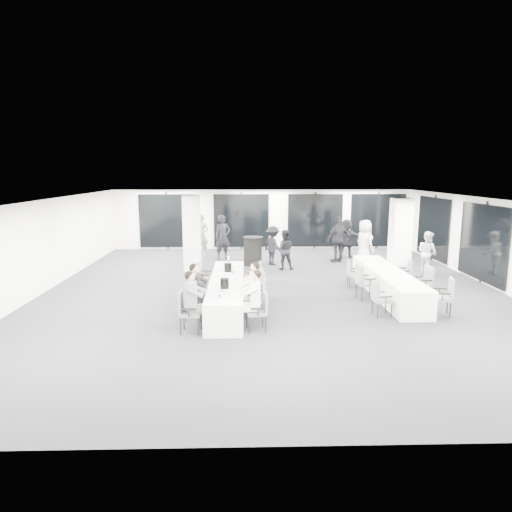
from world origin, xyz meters
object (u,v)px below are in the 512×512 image
at_px(cocktail_table, 253,251).
at_px(chair_main_left_second, 192,301).
at_px(chair_side_left_mid, 364,280).
at_px(standing_guest_c, 273,243).
at_px(standing_guest_b, 284,247).
at_px(standing_guest_g, 201,233).
at_px(chair_main_left_fourth, 198,280).
at_px(ice_bucket_near, 225,283).
at_px(standing_guest_a, 223,234).
at_px(banquet_table_side, 387,283).
at_px(chair_side_right_mid, 424,281).
at_px(ice_bucket_far, 228,267).
at_px(chair_side_left_near, 379,297).
at_px(chair_main_right_mid, 258,287).
at_px(chair_main_left_far, 202,275).
at_px(chair_main_right_near, 260,309).
at_px(standing_guest_f, 347,235).
at_px(banquet_table_main, 227,293).
at_px(chair_side_left_far, 352,272).
at_px(chair_main_right_far, 256,274).
at_px(chair_side_right_near, 445,294).
at_px(chair_main_left_mid, 195,289).
at_px(chair_main_left_near, 187,309).
at_px(chair_main_right_second, 259,296).
at_px(standing_guest_d, 338,236).
at_px(chair_main_right_fourth, 257,282).
at_px(standing_guest_h, 427,250).
at_px(chair_side_right_far, 405,272).

distance_m(cocktail_table, chair_main_left_second, 6.91).
height_order(chair_side_left_mid, standing_guest_c, standing_guest_c).
bearing_deg(standing_guest_b, standing_guest_g, -39.94).
height_order(chair_main_left_fourth, ice_bucket_near, chair_main_left_fourth).
bearing_deg(standing_guest_a, banquet_table_side, -74.97).
relative_size(chair_side_right_mid, ice_bucket_far, 4.02).
bearing_deg(chair_side_left_near, standing_guest_b, -167.45).
bearing_deg(chair_main_right_mid, chair_main_left_far, 35.53).
relative_size(chair_main_right_near, chair_side_right_mid, 0.90).
distance_m(chair_main_left_far, standing_guest_f, 7.96).
relative_size(banquet_table_main, cocktail_table, 4.45).
bearing_deg(chair_side_right_mid, standing_guest_a, 36.88).
distance_m(banquet_table_side, chair_side_left_far, 1.27).
height_order(chair_main_right_far, chair_side_left_far, chair_main_right_far).
bearing_deg(chair_side_right_near, cocktail_table, 50.61).
relative_size(chair_main_left_mid, standing_guest_a, 0.46).
height_order(chair_main_left_fourth, standing_guest_a, standing_guest_a).
distance_m(chair_main_left_mid, chair_side_right_mid, 6.44).
bearing_deg(chair_main_left_mid, ice_bucket_far, 155.02).
height_order(chair_main_left_near, standing_guest_g, standing_guest_g).
bearing_deg(chair_main_right_mid, chair_main_right_far, -7.54).
relative_size(chair_main_right_second, standing_guest_d, 0.47).
bearing_deg(chair_side_left_far, chair_main_right_fourth, -62.23).
xyz_separation_m(chair_main_right_fourth, standing_guest_g, (-2.20, 6.98, 0.50)).
bearing_deg(chair_main_right_far, chair_side_right_mid, -94.48).
relative_size(chair_main_left_second, chair_main_left_far, 0.96).
height_order(banquet_table_main, standing_guest_d, standing_guest_d).
bearing_deg(chair_main_right_fourth, cocktail_table, -5.13).
relative_size(chair_main_left_far, standing_guest_c, 0.51).
xyz_separation_m(cocktail_table, standing_guest_g, (-2.19, 1.99, 0.47)).
bearing_deg(chair_main_left_second, standing_guest_c, 172.96).
bearing_deg(chair_main_right_near, chair_side_right_near, -86.54).
distance_m(chair_main_left_far, standing_guest_h, 8.23).
bearing_deg(chair_main_left_mid, chair_main_right_far, 147.33).
height_order(banquet_table_main, standing_guest_c, standing_guest_c).
bearing_deg(chair_main_right_far, standing_guest_h, -59.84).
bearing_deg(chair_main_left_fourth, chair_side_left_near, 76.54).
relative_size(chair_side_left_far, standing_guest_a, 0.41).
relative_size(chair_main_right_near, standing_guest_b, 0.53).
distance_m(chair_main_right_fourth, standing_guest_g, 7.33).
bearing_deg(standing_guest_c, chair_main_right_fourth, 135.54).
relative_size(chair_main_right_mid, chair_main_right_far, 1.09).
bearing_deg(cocktail_table, chair_side_left_mid, -58.27).
relative_size(chair_main_right_second, standing_guest_g, 0.49).
xyz_separation_m(chair_main_left_near, chair_main_right_second, (1.67, 1.01, 0.03)).
distance_m(chair_main_left_mid, chair_side_right_near, 6.46).
xyz_separation_m(chair_side_right_near, standing_guest_c, (-3.96, 6.60, 0.30)).
relative_size(chair_side_right_far, standing_guest_g, 0.44).
height_order(cocktail_table, chair_main_right_fourth, cocktail_table).
relative_size(chair_side_left_mid, chair_side_right_far, 1.09).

